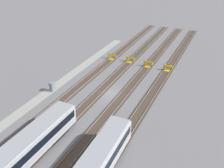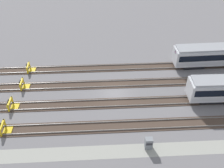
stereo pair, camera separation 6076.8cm
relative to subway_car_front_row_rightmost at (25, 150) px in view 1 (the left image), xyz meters
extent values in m
plane|color=slate|center=(-19.39, 2.27, -2.04)|extent=(400.00, 400.00, 0.00)
cube|color=#9E9E93|center=(-19.39, -8.36, -2.04)|extent=(54.00, 2.00, 0.01)
cube|color=#47382D|center=(-19.39, -4.37, -2.01)|extent=(90.00, 2.23, 0.06)
cube|color=gray|center=(-19.39, -3.66, -1.90)|extent=(90.00, 0.07, 0.15)
cube|color=gray|center=(-19.39, -5.09, -1.90)|extent=(90.00, 0.07, 0.15)
cube|color=#47382D|center=(-19.39, 0.06, -2.01)|extent=(90.00, 2.24, 0.06)
cube|color=gray|center=(-19.39, 0.77, -1.90)|extent=(90.00, 0.07, 0.15)
cube|color=gray|center=(-19.39, -0.66, -1.90)|extent=(90.00, 0.07, 0.15)
cube|color=#47382D|center=(-19.39, 4.49, -2.01)|extent=(90.00, 2.24, 0.06)
cube|color=gray|center=(-19.39, 5.20, -1.90)|extent=(90.00, 0.07, 0.15)
cube|color=gray|center=(-19.39, 3.77, -1.90)|extent=(90.00, 0.07, 0.15)
cube|color=#47382D|center=(-19.39, 8.92, -2.01)|extent=(90.00, 2.23, 0.06)
cube|color=gray|center=(-19.39, 9.63, -1.90)|extent=(90.00, 0.07, 0.15)
cube|color=gray|center=(-19.39, 8.20, -1.90)|extent=(90.00, 0.07, 0.15)
cube|color=#999BA0|center=(0.00, 8.90, 1.51)|extent=(17.52, 2.96, 0.30)
cube|color=#B21E99|center=(-8.96, 8.67, 1.01)|extent=(0.10, 0.70, 0.56)
cube|color=black|center=(-5.58, 8.76, -1.69)|extent=(3.66, 2.33, 0.70)
cube|color=silver|center=(0.00, 0.00, 0.01)|extent=(18.04, 3.04, 2.70)
cube|color=black|center=(0.00, 0.00, 0.33)|extent=(17.32, 3.07, 1.08)
cube|color=#B2B5BA|center=(0.00, 0.00, -0.75)|extent=(17.68, 3.07, 0.54)
cube|color=#999BA0|center=(0.00, 0.00, 1.51)|extent=(17.49, 2.76, 0.30)
cube|color=#B21E99|center=(-8.96, 0.12, 1.01)|extent=(0.09, 0.70, 0.56)
cube|color=black|center=(-5.58, 0.08, -1.69)|extent=(3.63, 2.29, 0.70)
cube|color=gold|center=(-34.05, -3.47, -1.46)|extent=(0.18, 0.18, 1.15)
cube|color=gold|center=(-34.07, -5.27, -1.46)|extent=(0.18, 0.18, 1.15)
cube|color=gold|center=(-34.06, -4.37, -1.04)|extent=(0.27, 2.00, 0.30)
cube|color=gold|center=(-33.51, -4.38, -1.95)|extent=(1.12, 1.10, 0.18)
cube|color=black|center=(-34.24, -4.37, -1.04)|extent=(0.13, 0.60, 0.44)
cube|color=gold|center=(-34.15, 0.96, -1.46)|extent=(0.19, 0.19, 1.15)
cube|color=gold|center=(-34.23, -0.84, -1.46)|extent=(0.19, 0.19, 1.15)
cube|color=gold|center=(-34.19, 0.06, -1.04)|extent=(0.33, 2.01, 0.30)
cube|color=gold|center=(-33.64, 0.03, -1.95)|extent=(1.15, 1.13, 0.18)
cube|color=black|center=(-34.37, 0.06, -1.04)|extent=(0.15, 0.60, 0.44)
cube|color=gold|center=(-33.51, 5.39, -1.46)|extent=(0.18, 0.18, 1.15)
cube|color=gold|center=(-33.51, 3.59, -1.46)|extent=(0.18, 0.18, 1.15)
cube|color=gold|center=(-33.51, 4.49, -1.04)|extent=(0.24, 2.00, 0.30)
cube|color=gold|center=(-32.96, 4.49, -1.95)|extent=(1.10, 1.08, 0.18)
cube|color=black|center=(-33.69, 4.49, -1.04)|extent=(0.12, 0.60, 0.44)
cube|color=gold|center=(-33.39, 9.82, -1.46)|extent=(0.18, 0.18, 1.15)
cube|color=gold|center=(-33.36, 8.02, -1.46)|extent=(0.18, 0.18, 1.15)
cube|color=gold|center=(-33.38, 8.92, -1.04)|extent=(0.27, 2.00, 0.30)
cube|color=gold|center=(-32.83, 8.92, -1.95)|extent=(1.12, 1.10, 0.18)
cube|color=black|center=(-33.56, 8.91, -1.04)|extent=(0.13, 0.60, 0.44)
cube|color=gray|center=(-15.96, -7.97, -1.24)|extent=(0.90, 0.70, 1.60)
cube|color=#333338|center=(-15.96, -8.33, -1.00)|extent=(0.70, 0.04, 0.36)
camera|label=1|loc=(17.03, 19.46, 21.74)|focal=42.00mm
camera|label=2|loc=(-21.39, -27.58, 23.66)|focal=42.00mm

